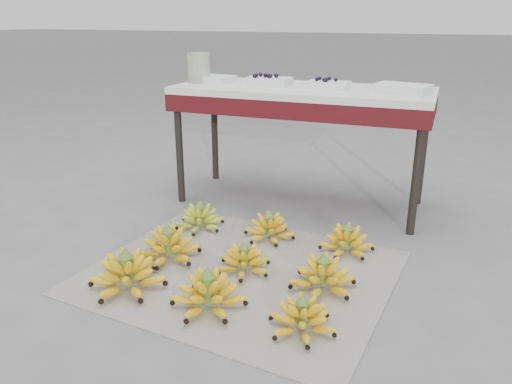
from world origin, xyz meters
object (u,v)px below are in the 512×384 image
(bunch_mid_center, at_px, (244,261))
(tray_far_left, at_px, (213,79))
(vendor_table, at_px, (302,101))
(bunch_back_center, at_px, (269,229))
(tray_far_right, at_px, (402,89))
(bunch_back_left, at_px, (200,219))
(tray_right, at_px, (328,85))
(bunch_front_center, at_px, (209,294))
(bunch_front_right, at_px, (302,318))
(tray_left, at_px, (268,81))
(glass_jar, at_px, (199,68))
(bunch_front_left, at_px, (127,275))
(bunch_mid_right, at_px, (323,276))
(bunch_mid_left, at_px, (169,246))
(newspaper_mat, at_px, (241,272))
(bunch_back_right, at_px, (347,241))

(bunch_mid_center, xyz_separation_m, tray_far_left, (-0.58, 0.94, 0.65))
(vendor_table, bearing_deg, bunch_back_center, -88.80)
(tray_far_left, xyz_separation_m, tray_far_right, (1.09, -0.05, 0.00))
(bunch_mid_center, bearing_deg, bunch_back_left, 157.81)
(vendor_table, relative_size, tray_right, 6.25)
(bunch_front_center, height_order, bunch_front_right, bunch_front_center)
(tray_left, bearing_deg, glass_jar, -175.74)
(bunch_front_left, height_order, glass_jar, glass_jar)
(bunch_front_right, bearing_deg, tray_far_right, 107.47)
(tray_far_right, bearing_deg, bunch_mid_right, -99.92)
(bunch_front_center, xyz_separation_m, bunch_back_left, (-0.38, 0.66, -0.01))
(bunch_back_left, bearing_deg, tray_far_right, 50.31)
(bunch_front_left, relative_size, tray_far_left, 1.20)
(bunch_mid_left, distance_m, tray_far_left, 1.16)
(bunch_front_center, height_order, bunch_mid_right, bunch_front_center)
(tray_far_right, bearing_deg, tray_left, 176.64)
(tray_far_right, bearing_deg, tray_far_left, 177.49)
(bunch_back_left, height_order, bunch_back_center, bunch_back_left)
(newspaper_mat, distance_m, bunch_back_left, 0.53)
(bunch_front_center, relative_size, bunch_back_center, 1.35)
(bunch_front_left, height_order, tray_left, tray_left)
(bunch_back_left, distance_m, bunch_back_center, 0.38)
(newspaper_mat, height_order, bunch_front_right, bunch_front_right)
(newspaper_mat, height_order, vendor_table, vendor_table)
(bunch_back_right, bearing_deg, tray_right, 98.83)
(glass_jar, bearing_deg, tray_right, 1.73)
(vendor_table, bearing_deg, newspaper_mat, -89.18)
(bunch_front_right, bearing_deg, bunch_mid_right, 115.25)
(bunch_mid_center, distance_m, tray_far_left, 1.28)
(bunch_back_right, relative_size, tray_far_left, 1.20)
(bunch_front_center, bearing_deg, glass_jar, 100.61)
(tray_far_left, relative_size, tray_far_right, 0.82)
(tray_right, bearing_deg, glass_jar, -178.27)
(glass_jar, bearing_deg, bunch_back_right, -28.11)
(bunch_mid_left, xyz_separation_m, bunch_back_right, (0.74, 0.36, -0.01))
(vendor_table, height_order, tray_far_right, tray_far_right)
(bunch_front_right, distance_m, glass_jar, 1.74)
(tray_far_right, bearing_deg, bunch_front_center, -113.68)
(bunch_front_center, xyz_separation_m, bunch_mid_center, (0.01, 0.32, -0.01))
(newspaper_mat, xyz_separation_m, tray_far_right, (0.52, 0.90, 0.70))
(tray_far_left, height_order, tray_left, tray_left)
(bunch_front_center, bearing_deg, tray_far_left, 97.16)
(bunch_front_right, bearing_deg, bunch_back_left, 162.78)
(bunch_mid_center, relative_size, tray_right, 1.33)
(bunch_mid_left, bearing_deg, bunch_front_right, -38.98)
(bunch_front_center, distance_m, bunch_mid_left, 0.47)
(bunch_front_right, distance_m, tray_far_left, 1.70)
(glass_jar, bearing_deg, bunch_front_right, -50.59)
(tray_far_left, bearing_deg, bunch_front_center, -65.71)
(bunch_front_left, relative_size, bunch_mid_right, 0.98)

